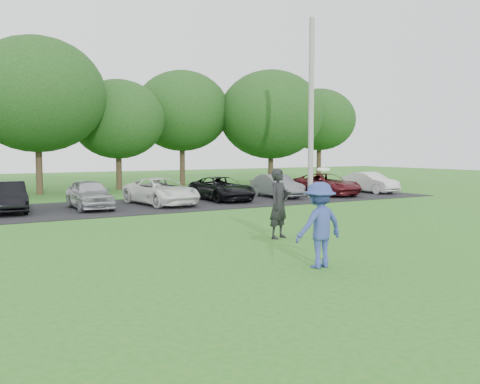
{
  "coord_description": "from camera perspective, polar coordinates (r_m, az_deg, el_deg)",
  "views": [
    {
      "loc": [
        -7.8,
        -9.36,
        2.5
      ],
      "look_at": [
        0.0,
        3.5,
        1.3
      ],
      "focal_mm": 40.0,
      "sensor_mm": 36.0,
      "label": 1
    }
  ],
  "objects": [
    {
      "name": "frisbee_player",
      "position": [
        11.43,
        8.46,
        -3.48
      ],
      "size": [
        1.2,
        0.72,
        2.13
      ],
      "color": "#32428D",
      "rests_on": "ground"
    },
    {
      "name": "camera_bystander",
      "position": [
        15.02,
        4.18,
        -1.24
      ],
      "size": [
        0.84,
        0.7,
        1.97
      ],
      "color": "black",
      "rests_on": "ground"
    },
    {
      "name": "utility_pole",
      "position": [
        27.89,
        7.6,
        8.8
      ],
      "size": [
        0.28,
        0.28,
        9.15
      ],
      "primitive_type": "cylinder",
      "color": "#969691",
      "rests_on": "ground"
    },
    {
      "name": "parking_lot",
      "position": [
        23.81,
        -11.95,
        -1.52
      ],
      "size": [
        32.0,
        6.5,
        0.03
      ],
      "primitive_type": "cube",
      "color": "black",
      "rests_on": "ground"
    },
    {
      "name": "ground",
      "position": [
        12.43,
        8.46,
        -7.09
      ],
      "size": [
        100.0,
        100.0,
        0.0
      ],
      "primitive_type": "plane",
      "color": "#276E1F",
      "rests_on": "ground"
    },
    {
      "name": "tree_row",
      "position": [
        33.52,
        -15.21,
        8.53
      ],
      "size": [
        42.39,
        9.85,
        8.64
      ],
      "color": "#38281C",
      "rests_on": "ground"
    },
    {
      "name": "parked_cars",
      "position": [
        23.28,
        -15.06,
        -0.2
      ],
      "size": [
        30.69,
        4.96,
        1.26
      ],
      "color": "#AEB0B5",
      "rests_on": "parking_lot"
    }
  ]
}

